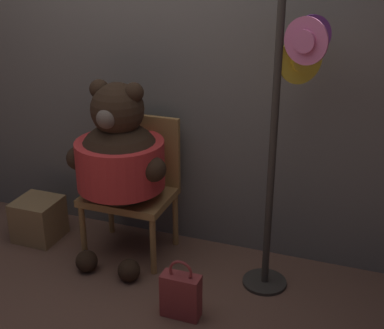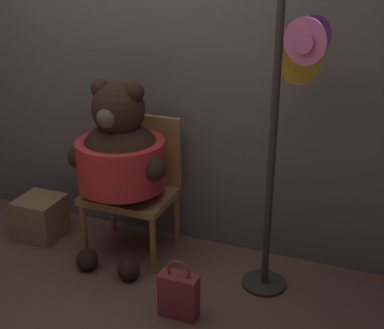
{
  "view_description": "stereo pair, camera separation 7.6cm",
  "coord_description": "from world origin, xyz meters",
  "views": [
    {
      "loc": [
        1.42,
        -2.52,
        2.01
      ],
      "look_at": [
        0.39,
        0.31,
        0.75
      ],
      "focal_mm": 50.0,
      "sensor_mm": 36.0,
      "label": 1
    },
    {
      "loc": [
        1.49,
        -2.49,
        2.01
      ],
      "look_at": [
        0.39,
        0.31,
        0.75
      ],
      "focal_mm": 50.0,
      "sensor_mm": 36.0,
      "label": 2
    }
  ],
  "objects": [
    {
      "name": "chair",
      "position": [
        -0.09,
        0.46,
        0.51
      ],
      "size": [
        0.57,
        0.45,
        0.94
      ],
      "color": "#9E703D",
      "rests_on": "ground_plane"
    },
    {
      "name": "handbag_on_ground",
      "position": [
        0.49,
        -0.16,
        0.14
      ],
      "size": [
        0.23,
        0.1,
        0.37
      ],
      "color": "maroon",
      "rests_on": "ground_plane"
    },
    {
      "name": "hat_display_rack",
      "position": [
        0.94,
        0.34,
        1.05
      ],
      "size": [
        0.4,
        0.33,
        1.81
      ],
      "color": "#332D28",
      "rests_on": "ground_plane"
    },
    {
      "name": "teddy_bear",
      "position": [
        -0.1,
        0.3,
        0.73
      ],
      "size": [
        0.69,
        0.61,
        1.23
      ],
      "color": "black",
      "rests_on": "ground_plane"
    },
    {
      "name": "wooden_crate",
      "position": [
        -0.8,
        0.31,
        0.15
      ],
      "size": [
        0.3,
        0.3,
        0.3
      ],
      "color": "#937047",
      "rests_on": "ground_plane"
    },
    {
      "name": "wall_back",
      "position": [
        0.0,
        0.74,
        1.14
      ],
      "size": [
        8.0,
        0.1,
        2.29
      ],
      "color": "#66605B",
      "rests_on": "ground_plane"
    },
    {
      "name": "ground_plane",
      "position": [
        0.0,
        0.0,
        0.0
      ],
      "size": [
        14.0,
        14.0,
        0.0
      ],
      "primitive_type": "plane",
      "color": "brown"
    }
  ]
}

